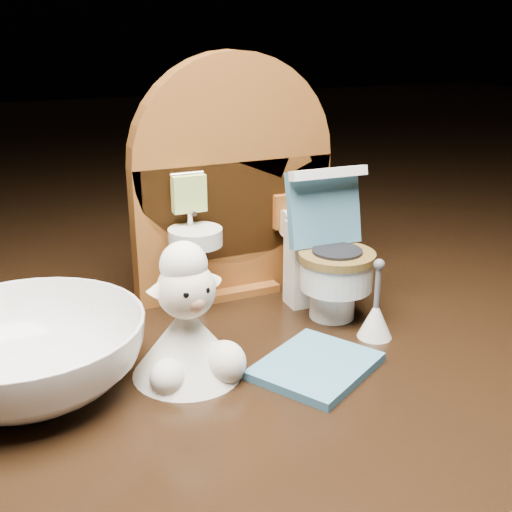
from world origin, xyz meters
The scene contains 6 objects.
backdrop_panel centered at (0.00, 0.06, 0.07)m, with size 0.13×0.05×0.15m.
toy_toilet centered at (0.04, 0.01, 0.03)m, with size 0.05×0.06×0.09m.
bath_mat centered at (0.00, -0.05, 0.00)m, with size 0.06×0.05×0.00m, color teal.
toilet_brush centered at (0.05, -0.03, 0.01)m, with size 0.02×0.02×0.05m.
plush_lamb centered at (-0.06, -0.03, 0.02)m, with size 0.06×0.06×0.07m.
ceramic_bowl centered at (-0.14, -0.01, 0.02)m, with size 0.11×0.11×0.04m, color white.
Camera 1 is at (-0.15, -0.30, 0.17)m, focal length 45.00 mm.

